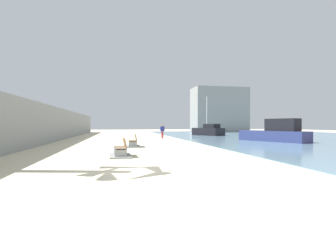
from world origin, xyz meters
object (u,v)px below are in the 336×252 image
person_walking (162,130)px  bench_far (133,144)px  boat_far_left (208,131)px  boat_mid_bay (275,133)px  bench_near (121,152)px

person_walking → bench_far: bearing=-110.2°
person_walking → boat_far_left: bearing=38.2°
person_walking → boat_mid_bay: bearing=-40.4°
bench_near → person_walking: (5.16, 17.20, 0.77)m
bench_near → boat_far_left: 27.24m
boat_far_left → bench_far: bearing=-124.8°
bench_far → boat_far_left: bearing=55.2°
bench_near → boat_mid_bay: bearing=30.7°
bench_far → boat_far_left: 21.82m
boat_mid_bay → bench_near: bearing=-149.3°
boat_far_left → person_walking: bearing=-141.8°
bench_near → boat_mid_bay: size_ratio=0.30×
bench_far → bench_near: bearing=-99.5°
bench_far → boat_far_left: (12.45, 17.91, 0.51)m
bench_near → bench_far: same height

